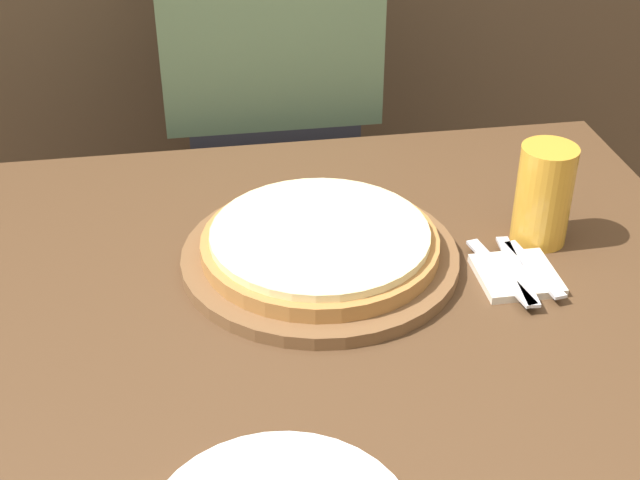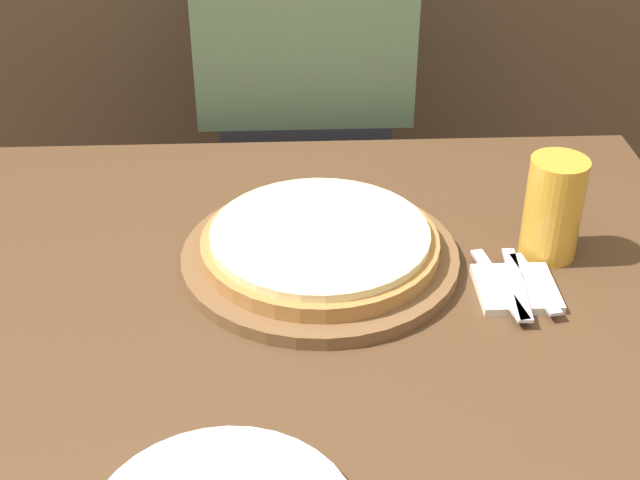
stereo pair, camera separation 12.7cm
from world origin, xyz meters
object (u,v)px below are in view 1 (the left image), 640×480
at_px(diner_person, 272,144).
at_px(spoon, 534,269).
at_px(fork, 500,272).
at_px(beer_glass, 544,191).
at_px(dinner_knife, 517,270).
at_px(pizza_on_board, 320,249).

bearing_deg(diner_person, spoon, -66.24).
distance_m(fork, spoon, 0.05).
bearing_deg(beer_glass, dinner_knife, -125.16).
height_order(pizza_on_board, fork, pizza_on_board).
xyz_separation_m(beer_glass, dinner_knife, (-0.07, -0.10, -0.07)).
relative_size(beer_glass, fork, 0.90).
distance_m(fork, dinner_knife, 0.03).
relative_size(beer_glass, diner_person, 0.12).
bearing_deg(dinner_knife, fork, -180.00).
height_order(spoon, diner_person, diner_person).
distance_m(pizza_on_board, dinner_knife, 0.28).
bearing_deg(fork, pizza_on_board, 160.91).
bearing_deg(spoon, pizza_on_board, 163.96).
height_order(beer_glass, dinner_knife, beer_glass).
bearing_deg(spoon, beer_glass, 65.99).
bearing_deg(dinner_knife, beer_glass, 54.84).
xyz_separation_m(dinner_knife, spoon, (0.03, 0.00, 0.00)).
bearing_deg(spoon, fork, -180.00).
bearing_deg(diner_person, pizza_on_board, -89.53).
bearing_deg(diner_person, beer_glass, -59.61).
bearing_deg(pizza_on_board, diner_person, 90.47).
distance_m(beer_glass, spoon, 0.13).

